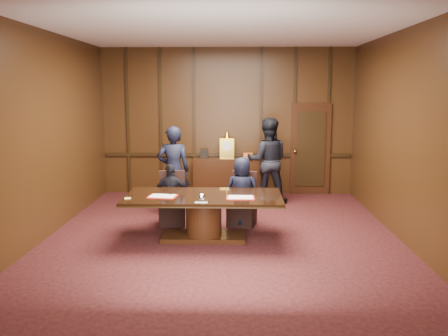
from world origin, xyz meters
name	(u,v)px	position (x,y,z in m)	size (l,w,h in m)	color
room	(227,136)	(0.07, 0.14, 1.72)	(7.00, 7.04, 3.50)	black
sideboard	(227,175)	(0.00, 3.26, 0.49)	(1.60, 0.45, 1.54)	black
conference_table	(204,210)	(-0.31, -0.19, 0.51)	(2.62, 1.32, 0.76)	black
folder_left	(163,196)	(-0.98, -0.33, 0.77)	(0.50, 0.38, 0.02)	#B31710
folder_right	(240,198)	(0.30, -0.38, 0.77)	(0.46, 0.33, 0.02)	#B31710
inkstand	(201,198)	(-0.31, -0.64, 0.81)	(0.20, 0.14, 0.12)	white
notepad	(128,198)	(-1.52, -0.49, 0.77)	(0.10, 0.07, 0.01)	#F6DE78
chair_left	(172,209)	(-0.96, 0.69, 0.29)	(0.53, 0.53, 0.99)	black
chair_right	(242,210)	(0.35, 0.69, 0.29)	(0.58, 0.58, 0.99)	black
signatory_left	(172,195)	(-0.96, 0.61, 0.58)	(0.68, 0.28, 1.16)	black
signatory_right	(242,192)	(0.34, 0.61, 0.65)	(0.63, 0.41, 1.30)	black
witness_left	(173,170)	(-1.04, 1.50, 0.90)	(0.65, 0.43, 1.79)	black
witness_right	(268,161)	(0.92, 2.51, 0.95)	(0.92, 0.72, 1.90)	black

